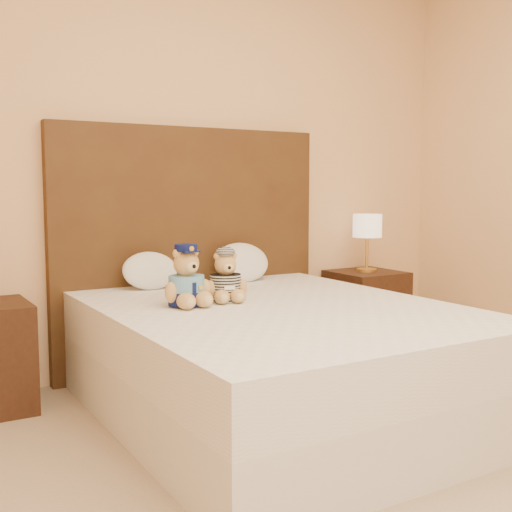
{
  "coord_description": "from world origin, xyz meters",
  "views": [
    {
      "loc": [
        -1.68,
        -1.43,
        1.12
      ],
      "look_at": [
        0.03,
        1.45,
        0.77
      ],
      "focal_mm": 45.0,
      "sensor_mm": 36.0,
      "label": 1
    }
  ],
  "objects": [
    {
      "name": "headboard",
      "position": [
        0.0,
        2.21,
        0.75
      ],
      "size": [
        1.75,
        0.08,
        1.5
      ],
      "primitive_type": "cube",
      "color": "#452E14",
      "rests_on": "ground"
    },
    {
      "name": "pillow_right",
      "position": [
        0.27,
        2.03,
        0.68
      ],
      "size": [
        0.37,
        0.24,
        0.26
      ],
      "primitive_type": "ellipsoid",
      "color": "white",
      "rests_on": "bed"
    },
    {
      "name": "room_walls",
      "position": [
        0.0,
        0.46,
        1.81
      ],
      "size": [
        4.04,
        4.52,
        2.72
      ],
      "color": "#E9B67F",
      "rests_on": "ground"
    },
    {
      "name": "pillow_left",
      "position": [
        -0.34,
        2.03,
        0.67
      ],
      "size": [
        0.33,
        0.21,
        0.23
      ],
      "primitive_type": "ellipsoid",
      "color": "white",
      "rests_on": "bed"
    },
    {
      "name": "lamp",
      "position": [
        1.25,
        2.0,
        0.85
      ],
      "size": [
        0.2,
        0.2,
        0.4
      ],
      "color": "gold",
      "rests_on": "nightstand_right"
    },
    {
      "name": "bed",
      "position": [
        0.0,
        1.2,
        0.28
      ],
      "size": [
        1.6,
        2.0,
        0.55
      ],
      "color": "white",
      "rests_on": "ground"
    },
    {
      "name": "teddy_prisoner",
      "position": [
        -0.16,
        1.45,
        0.68
      ],
      "size": [
        0.27,
        0.26,
        0.26
      ],
      "primitive_type": null,
      "rotation": [
        0.0,
        0.0,
        -0.2
      ],
      "color": "tan",
      "rests_on": "bed"
    },
    {
      "name": "teddy_police",
      "position": [
        -0.39,
        1.42,
        0.7
      ],
      "size": [
        0.28,
        0.27,
        0.3
      ],
      "primitive_type": null,
      "rotation": [
        0.0,
        0.0,
        0.07
      ],
      "color": "tan",
      "rests_on": "bed"
    },
    {
      "name": "nightstand_right",
      "position": [
        1.25,
        2.0,
        0.28
      ],
      "size": [
        0.45,
        0.45,
        0.55
      ],
      "primitive_type": "cube",
      "color": "#361C11",
      "rests_on": "ground"
    }
  ]
}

